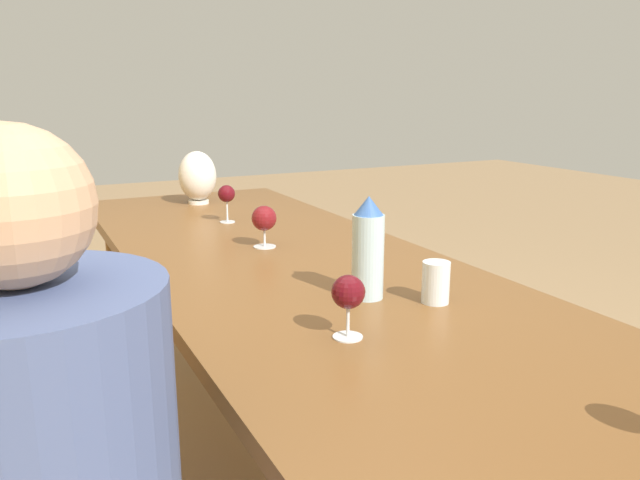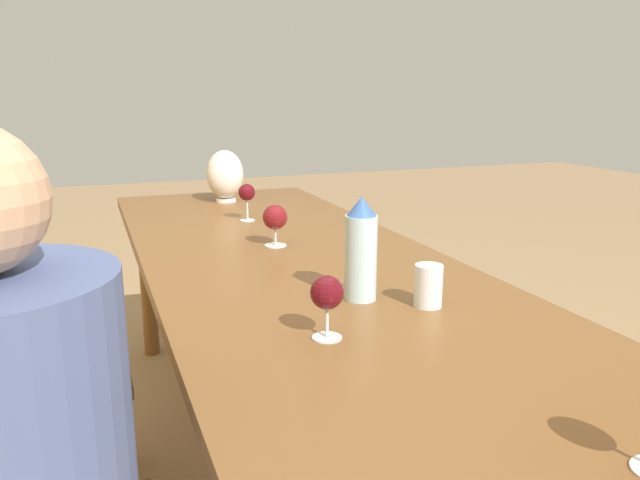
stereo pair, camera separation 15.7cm
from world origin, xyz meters
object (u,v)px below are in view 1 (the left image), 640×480
at_px(vase, 197,176).
at_px(water_bottle, 368,249).
at_px(wine_glass_5, 264,219).
at_px(water_tumbler, 436,282).
at_px(wine_glass_2, 226,195).
at_px(wine_glass_3, 348,294).

bearing_deg(vase, water_bottle, -179.38).
height_order(vase, wine_glass_5, vase).
relative_size(water_bottle, wine_glass_5, 1.86).
relative_size(water_tumbler, wine_glass_2, 0.70).
height_order(water_bottle, water_tumbler, water_bottle).
bearing_deg(wine_glass_3, water_bottle, -39.47).
bearing_deg(water_tumbler, wine_glass_5, 13.84).
distance_m(vase, wine_glass_3, 1.59).
relative_size(water_tumbler, wine_glass_3, 0.75).
bearing_deg(vase, wine_glass_5, 178.33).
relative_size(vase, wine_glass_2, 1.62).
height_order(vase, wine_glass_2, vase).
height_order(vase, wine_glass_3, vase).
bearing_deg(vase, wine_glass_3, 174.80).
bearing_deg(wine_glass_2, water_bottle, -178.32).
xyz_separation_m(vase, wine_glass_5, (-0.83, 0.02, -0.03)).
relative_size(water_tumbler, wine_glass_5, 0.74).
xyz_separation_m(water_bottle, vase, (1.39, 0.02, -0.00)).
bearing_deg(water_bottle, vase, 0.62).
bearing_deg(wine_glass_3, wine_glass_2, -6.45).
xyz_separation_m(water_tumbler, wine_glass_5, (0.66, 0.16, 0.04)).
relative_size(water_bottle, vase, 1.08).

